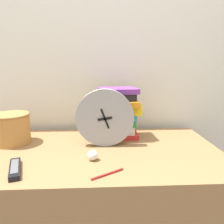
% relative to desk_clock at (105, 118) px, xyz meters
% --- Properties ---
extents(wall_back, '(6.00, 0.04, 2.40)m').
position_rel_desk_clock_xyz_m(wall_back, '(-0.09, 0.36, 0.29)').
color(wall_back, silver).
rests_on(wall_back, ground_plane).
extents(desk, '(1.31, 0.68, 0.76)m').
position_rel_desk_clock_xyz_m(desk, '(-0.09, -0.05, -0.53)').
color(desk, olive).
rests_on(desk, ground_plane).
extents(desk_clock, '(0.29, 0.04, 0.29)m').
position_rel_desk_clock_xyz_m(desk_clock, '(0.00, 0.00, 0.00)').
color(desk_clock, '#99999E').
rests_on(desk_clock, desk).
extents(book_stack, '(0.28, 0.20, 0.28)m').
position_rel_desk_clock_xyz_m(book_stack, '(0.08, 0.13, -0.00)').
color(book_stack, red).
rests_on(book_stack, desk).
extents(basket, '(0.19, 0.19, 0.16)m').
position_rel_desk_clock_xyz_m(basket, '(-0.49, 0.06, -0.06)').
color(basket, '#B27A3D').
rests_on(basket, desk).
extents(tv_remote, '(0.09, 0.18, 0.02)m').
position_rel_desk_clock_xyz_m(tv_remote, '(-0.36, -0.26, -0.14)').
color(tv_remote, black).
rests_on(tv_remote, desk).
extents(crumpled_paper_ball, '(0.05, 0.05, 0.05)m').
position_rel_desk_clock_xyz_m(crumpled_paper_ball, '(-0.06, -0.18, -0.12)').
color(crumpled_paper_ball, white).
rests_on(crumpled_paper_ball, desk).
extents(pen, '(0.13, 0.08, 0.01)m').
position_rel_desk_clock_xyz_m(pen, '(0.00, -0.31, -0.14)').
color(pen, '#B21E1E').
rests_on(pen, desk).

